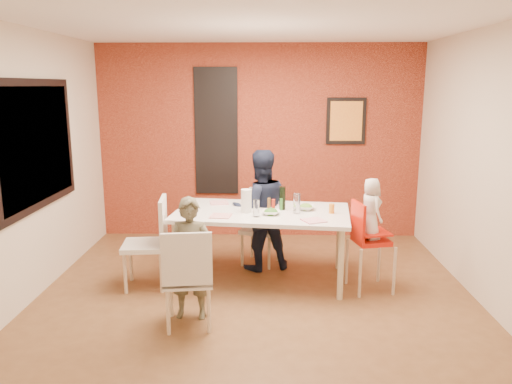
{
  "coord_description": "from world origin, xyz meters",
  "views": [
    {
      "loc": [
        0.12,
        -4.75,
        2.13
      ],
      "look_at": [
        0.0,
        0.3,
        1.05
      ],
      "focal_mm": 35.0,
      "sensor_mm": 36.0,
      "label": 1
    }
  ],
  "objects_px": {
    "chair_near": "(188,274)",
    "chair_left": "(153,238)",
    "child_far": "(260,210)",
    "dining_table": "(262,217)",
    "paper_towel_roll": "(246,201)",
    "toddler": "(371,209)",
    "child_near": "(191,259)",
    "high_chair": "(367,238)",
    "wine_bottle": "(282,198)",
    "chair_far": "(262,222)"
  },
  "relations": [
    {
      "from": "chair_near",
      "to": "paper_towel_roll",
      "type": "height_order",
      "value": "paper_towel_roll"
    },
    {
      "from": "chair_near",
      "to": "toddler",
      "type": "height_order",
      "value": "toddler"
    },
    {
      "from": "toddler",
      "to": "paper_towel_roll",
      "type": "xyz_separation_m",
      "value": [
        -1.3,
        0.21,
        0.03
      ]
    },
    {
      "from": "chair_left",
      "to": "wine_bottle",
      "type": "distance_m",
      "value": 1.47
    },
    {
      "from": "dining_table",
      "to": "child_far",
      "type": "xyz_separation_m",
      "value": [
        -0.03,
        0.33,
        -0.01
      ]
    },
    {
      "from": "toddler",
      "to": "paper_towel_roll",
      "type": "distance_m",
      "value": 1.32
    },
    {
      "from": "chair_far",
      "to": "high_chair",
      "type": "relative_size",
      "value": 0.93
    },
    {
      "from": "chair_left",
      "to": "paper_towel_roll",
      "type": "height_order",
      "value": "paper_towel_roll"
    },
    {
      "from": "chair_left",
      "to": "child_far",
      "type": "relative_size",
      "value": 0.69
    },
    {
      "from": "chair_near",
      "to": "wine_bottle",
      "type": "bearing_deg",
      "value": -131.27
    },
    {
      "from": "child_near",
      "to": "chair_far",
      "type": "bearing_deg",
      "value": 69.76
    },
    {
      "from": "chair_near",
      "to": "wine_bottle",
      "type": "distance_m",
      "value": 1.58
    },
    {
      "from": "chair_left",
      "to": "child_near",
      "type": "height_order",
      "value": "child_near"
    },
    {
      "from": "chair_far",
      "to": "child_near",
      "type": "bearing_deg",
      "value": -94.31
    },
    {
      "from": "chair_near",
      "to": "dining_table",
      "type": "bearing_deg",
      "value": -124.98
    },
    {
      "from": "chair_left",
      "to": "high_chair",
      "type": "height_order",
      "value": "chair_left"
    },
    {
      "from": "chair_left",
      "to": "high_chair",
      "type": "relative_size",
      "value": 1.02
    },
    {
      "from": "child_far",
      "to": "toddler",
      "type": "distance_m",
      "value": 1.32
    },
    {
      "from": "chair_near",
      "to": "toddler",
      "type": "distance_m",
      "value": 2.03
    },
    {
      "from": "child_near",
      "to": "child_far",
      "type": "relative_size",
      "value": 0.81
    },
    {
      "from": "toddler",
      "to": "chair_far",
      "type": "bearing_deg",
      "value": 34.17
    },
    {
      "from": "high_chair",
      "to": "toddler",
      "type": "xyz_separation_m",
      "value": [
        0.02,
        0.01,
        0.31
      ]
    },
    {
      "from": "chair_left",
      "to": "toddler",
      "type": "distance_m",
      "value": 2.32
    },
    {
      "from": "dining_table",
      "to": "chair_left",
      "type": "distance_m",
      "value": 1.2
    },
    {
      "from": "toddler",
      "to": "chair_left",
      "type": "bearing_deg",
      "value": 70.17
    },
    {
      "from": "high_chair",
      "to": "child_near",
      "type": "bearing_deg",
      "value": 98.96
    },
    {
      "from": "chair_near",
      "to": "child_near",
      "type": "bearing_deg",
      "value": -94.73
    },
    {
      "from": "chair_near",
      "to": "wine_bottle",
      "type": "xyz_separation_m",
      "value": [
        0.86,
        1.27,
        0.4
      ]
    },
    {
      "from": "dining_table",
      "to": "paper_towel_roll",
      "type": "xyz_separation_m",
      "value": [
        -0.17,
        -0.07,
        0.2
      ]
    },
    {
      "from": "chair_near",
      "to": "chair_left",
      "type": "xyz_separation_m",
      "value": [
        -0.53,
        0.96,
        0.03
      ]
    },
    {
      "from": "chair_far",
      "to": "wine_bottle",
      "type": "xyz_separation_m",
      "value": [
        0.22,
        -0.51,
        0.41
      ]
    },
    {
      "from": "child_near",
      "to": "paper_towel_roll",
      "type": "distance_m",
      "value": 1.07
    },
    {
      "from": "chair_near",
      "to": "high_chair",
      "type": "relative_size",
      "value": 0.96
    },
    {
      "from": "chair_left",
      "to": "child_far",
      "type": "distance_m",
      "value": 1.28
    },
    {
      "from": "child_far",
      "to": "chair_near",
      "type": "bearing_deg",
      "value": 50.96
    },
    {
      "from": "high_chair",
      "to": "paper_towel_roll",
      "type": "bearing_deg",
      "value": 68.06
    },
    {
      "from": "child_far",
      "to": "wine_bottle",
      "type": "distance_m",
      "value": 0.42
    },
    {
      "from": "toddler",
      "to": "high_chair",
      "type": "bearing_deg",
      "value": 92.57
    },
    {
      "from": "paper_towel_roll",
      "to": "chair_left",
      "type": "bearing_deg",
      "value": -169.86
    },
    {
      "from": "child_near",
      "to": "toddler",
      "type": "distance_m",
      "value": 1.93
    },
    {
      "from": "chair_far",
      "to": "child_far",
      "type": "height_order",
      "value": "child_far"
    },
    {
      "from": "chair_left",
      "to": "child_near",
      "type": "bearing_deg",
      "value": 29.86
    },
    {
      "from": "child_far",
      "to": "toddler",
      "type": "relative_size",
      "value": 2.22
    },
    {
      "from": "dining_table",
      "to": "high_chair",
      "type": "xyz_separation_m",
      "value": [
        1.11,
        -0.29,
        -0.14
      ]
    },
    {
      "from": "chair_left",
      "to": "wine_bottle",
      "type": "xyz_separation_m",
      "value": [
        1.39,
        0.31,
        0.37
      ]
    },
    {
      "from": "high_chair",
      "to": "child_far",
      "type": "xyz_separation_m",
      "value": [
        -1.13,
        0.62,
        0.13
      ]
    },
    {
      "from": "chair_left",
      "to": "toddler",
      "type": "bearing_deg",
      "value": 83.21
    },
    {
      "from": "chair_near",
      "to": "child_near",
      "type": "height_order",
      "value": "child_near"
    },
    {
      "from": "child_near",
      "to": "toddler",
      "type": "xyz_separation_m",
      "value": [
        1.77,
        0.68,
        0.31
      ]
    },
    {
      "from": "paper_towel_roll",
      "to": "high_chair",
      "type": "bearing_deg",
      "value": -9.81
    }
  ]
}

